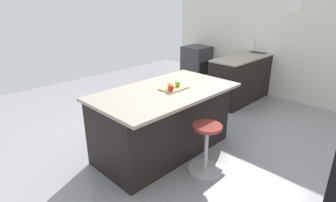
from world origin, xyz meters
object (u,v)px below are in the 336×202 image
at_px(apple_red, 171,88).
at_px(cutting_board, 174,88).
at_px(stool_by_window, 206,150).
at_px(apple_green, 178,84).
at_px(kitchen_island, 163,121).
at_px(oven_range, 197,64).
at_px(apple_yellow, 170,85).

bearing_deg(apple_red, cutting_board, -151.75).
distance_m(stool_by_window, apple_green, 0.94).
bearing_deg(cutting_board, stool_by_window, 82.52).
height_order(apple_green, apple_red, same).
bearing_deg(kitchen_island, cutting_board, 142.86).
xyz_separation_m(stool_by_window, apple_red, (0.05, -0.57, 0.68)).
relative_size(oven_range, apple_red, 11.53).
bearing_deg(apple_yellow, kitchen_island, -61.73).
distance_m(apple_yellow, apple_red, 0.09).
bearing_deg(apple_red, apple_green, -162.60).
height_order(kitchen_island, cutting_board, cutting_board).
distance_m(stool_by_window, cutting_board, 0.90).
xyz_separation_m(oven_range, cutting_board, (2.88, 1.94, 0.48)).
xyz_separation_m(oven_range, apple_green, (2.82, 1.95, 0.53)).
relative_size(kitchen_island, apple_red, 24.83).
xyz_separation_m(stool_by_window, cutting_board, (-0.08, -0.64, 0.63)).
xyz_separation_m(cutting_board, apple_green, (-0.06, 0.01, 0.05)).
bearing_deg(apple_yellow, apple_red, 48.02).
distance_m(kitchen_island, cutting_board, 0.49).
relative_size(apple_yellow, apple_green, 1.13).
relative_size(oven_range, apple_yellow, 10.22).
distance_m(kitchen_island, stool_by_window, 0.75).
xyz_separation_m(stool_by_window, apple_green, (-0.14, -0.63, 0.68)).
height_order(oven_range, cutting_board, cutting_board).
relative_size(stool_by_window, apple_red, 8.16).
bearing_deg(kitchen_island, stool_by_window, 92.83).
relative_size(apple_yellow, apple_red, 1.13).
relative_size(oven_range, cutting_board, 2.49).
bearing_deg(kitchen_island, apple_red, 85.94).
bearing_deg(cutting_board, kitchen_island, -37.14).
bearing_deg(apple_green, oven_range, -145.35).
bearing_deg(apple_green, apple_yellow, -3.41).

